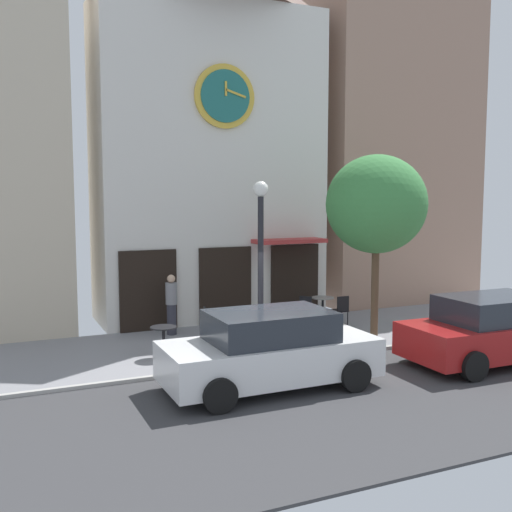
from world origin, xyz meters
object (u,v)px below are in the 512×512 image
cafe_table_center (281,322)px  cafe_chair_facing_street (312,324)px  cafe_table_center_right (164,337)px  parked_car_red (494,330)px  cafe_table_center_left (323,305)px  cafe_chair_by_entrance (307,308)px  cafe_chair_under_awning (341,308)px  cafe_chair_right_end (209,321)px  pedestrian_grey (171,304)px  parked_car_white (270,350)px  cafe_chair_near_lamp (226,326)px  street_tree (377,205)px  cafe_table_near_curb (238,319)px  street_lamp (261,268)px

cafe_table_center → cafe_chair_facing_street: bearing=-33.7°
cafe_table_center_right → parked_car_red: (6.81, -3.50, 0.26)m
cafe_table_center → cafe_table_center_left: bearing=38.8°
cafe_chair_by_entrance → parked_car_red: bearing=-68.2°
cafe_chair_under_awning → cafe_chair_right_end: bearing=-178.7°
cafe_table_center_right → cafe_table_center: bearing=1.7°
parked_car_red → pedestrian_grey: bearing=136.4°
cafe_chair_right_end → parked_car_red: bearing=-41.1°
cafe_chair_facing_street → cafe_chair_by_entrance: (0.94, 1.97, 0.00)m
pedestrian_grey → parked_car_white: 5.24m
cafe_table_center_right → parked_car_red: 7.66m
cafe_chair_near_lamp → pedestrian_grey: size_ratio=0.54×
cafe_table_center_left → cafe_chair_under_awning: cafe_chair_under_awning is taller
cafe_table_center → parked_car_red: bearing=-44.6°
cafe_table_center → parked_car_red: parked_car_red is taller
cafe_chair_under_awning → parked_car_white: 6.05m
cafe_table_center → cafe_table_center_left: size_ratio=1.04×
street_tree → pedestrian_grey: 6.15m
cafe_table_center → cafe_chair_right_end: size_ratio=0.86×
cafe_chair_facing_street → cafe_table_near_curb: bearing=139.2°
street_tree → parked_car_white: 5.69m
cafe_table_center_left → cafe_chair_by_entrance: 0.85m
cafe_table_center → cafe_chair_near_lamp: cafe_chair_near_lamp is taller
cafe_chair_facing_street → pedestrian_grey: pedestrian_grey is taller
street_lamp → cafe_chair_under_awning: 4.28m
cafe_table_near_curb → cafe_chair_by_entrance: cafe_chair_by_entrance is taller
cafe_chair_near_lamp → cafe_chair_right_end: same height
parked_car_white → parked_car_red: bearing=-5.1°
street_tree → cafe_chair_by_entrance: 3.84m
street_tree → cafe_table_near_curb: street_tree is taller
cafe_table_center_right → cafe_chair_by_entrance: bearing=18.7°
cafe_chair_near_lamp → parked_car_white: bearing=-96.3°
street_tree → pedestrian_grey: size_ratio=2.93×
parked_car_red → cafe_chair_right_end: bearing=138.9°
street_lamp → cafe_chair_under_awning: (3.48, 1.90, -1.59)m
cafe_table_center_right → cafe_table_center: 3.16m
cafe_chair_by_entrance → parked_car_white: bearing=-126.4°
cafe_table_center_right → cafe_chair_by_entrance: 5.04m
cafe_chair_under_awning → parked_car_red: (1.13, -4.70, 0.23)m
cafe_table_center_right → parked_car_white: bearing=-65.8°
cafe_table_near_curb → cafe_chair_near_lamp: cafe_chair_near_lamp is taller
street_lamp → cafe_chair_by_entrance: (2.57, 2.32, -1.59)m
cafe_table_near_curb → cafe_chair_right_end: bearing=170.0°
cafe_table_center_right → cafe_chair_right_end: 1.89m
cafe_chair_facing_street → cafe_chair_right_end: same height
cafe_table_near_curb → cafe_table_center: size_ratio=0.97×
street_lamp → cafe_chair_near_lamp: 1.99m
pedestrian_grey → parked_car_red: pedestrian_grey is taller
cafe_chair_under_awning → cafe_chair_by_entrance: (-0.92, 0.42, 0.00)m
cafe_chair_facing_street → parked_car_red: size_ratio=0.21×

